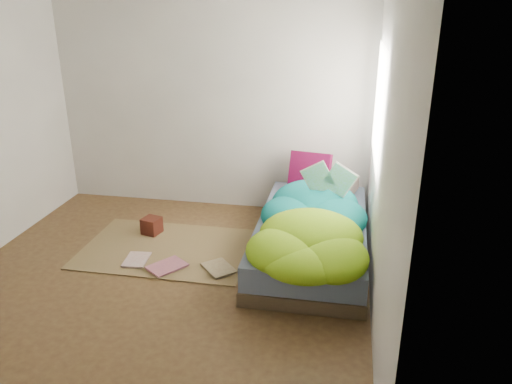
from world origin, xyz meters
TOP-DOWN VIEW (x-y plane):
  - ground at (0.00, 0.00)m, footprint 3.50×3.50m
  - room_walls at (0.01, 0.01)m, footprint 3.54×3.54m
  - bed at (1.22, 0.72)m, footprint 1.00×2.00m
  - duvet at (1.22, 0.50)m, footprint 0.96×1.84m
  - rug at (-0.15, 0.55)m, footprint 1.60×1.10m
  - pillow_floral at (1.33, 1.51)m, footprint 0.63×0.51m
  - pillow_magenta at (1.13, 1.47)m, footprint 0.44×0.20m
  - open_book at (1.35, 0.86)m, footprint 0.42×0.13m
  - wooden_box at (-0.42, 0.84)m, footprint 0.20×0.20m
  - floor_book_a at (-0.44, 0.25)m, footprint 0.23×0.30m
  - floor_book_b at (-0.11, 0.25)m, footprint 0.38×0.40m
  - floor_book_c at (0.36, 0.17)m, footprint 0.36×0.37m

SIDE VIEW (x-z plane):
  - ground at x=0.00m, z-range 0.00..0.00m
  - rug at x=-0.15m, z-range 0.00..0.01m
  - floor_book_a at x=-0.44m, z-range 0.01..0.03m
  - floor_book_c at x=0.36m, z-range 0.01..0.03m
  - floor_book_b at x=-0.11m, z-range 0.01..0.04m
  - wooden_box at x=-0.42m, z-range 0.01..0.18m
  - bed at x=1.22m, z-range 0.00..0.34m
  - pillow_floral at x=1.33m, z-range 0.34..0.46m
  - duvet at x=1.22m, z-range 0.34..0.68m
  - pillow_magenta at x=1.13m, z-range 0.34..0.76m
  - open_book at x=1.35m, z-range 0.68..0.93m
  - room_walls at x=0.01m, z-range 0.32..2.94m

